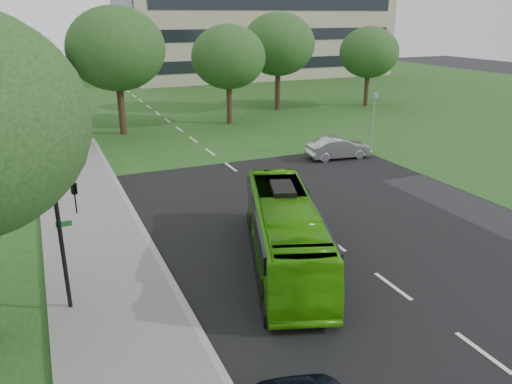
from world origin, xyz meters
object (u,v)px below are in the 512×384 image
tree_park_d (278,44)px  camera_pole (373,115)px  tree_park_a (16,67)px  bus (285,232)px  tree_park_e (369,52)px  tree_park_b (116,49)px  tree_park_c (228,57)px  sedan (339,148)px  traffic_light (65,231)px

tree_park_d → camera_pole: tree_park_d is taller
tree_park_a → bus: bearing=-69.1°
camera_pole → tree_park_a: bearing=128.7°
tree_park_e → camera_pole: (-11.12, -16.29, -2.79)m
tree_park_e → bus: 37.23m
tree_park_b → tree_park_a: bearing=-166.1°
tree_park_c → camera_pole: 14.79m
bus → tree_park_d: bearing=83.6°
tree_park_e → bus: bearing=-130.1°
tree_park_b → tree_park_c: 9.33m
bus → tree_park_a: bearing=130.0°
tree_park_e → sedan: bearing=-130.1°
camera_pole → tree_park_e: bearing=32.1°
tree_park_e → bus: (-23.81, -28.32, -4.14)m
tree_park_b → tree_park_e: bearing=7.1°
tree_park_b → tree_park_c: (9.28, 0.40, -0.91)m
tree_park_c → tree_park_e: 16.63m
tree_park_b → tree_park_c: bearing=2.5°
traffic_light → bus: bearing=-23.1°
tree_park_a → tree_park_d: (23.26, 6.74, 0.71)m
tree_park_c → bus: size_ratio=0.89×
tree_park_e → traffic_light: 42.52m
bus → sedan: 15.63m
tree_park_a → tree_park_b: size_ratio=0.85×
tree_park_c → tree_park_d: size_ratio=0.89×
tree_park_a → tree_park_c: 16.47m
traffic_light → camera_pole: traffic_light is taller
traffic_light → tree_park_c: bearing=35.3°
tree_park_b → traffic_light: size_ratio=2.08×
sedan → tree_park_c: bearing=16.7°
tree_park_b → bus: tree_park_b is taller
tree_park_a → camera_pole: tree_park_a is taller
sedan → traffic_light: size_ratio=0.91×
tree_park_a → tree_park_e: bearing=8.6°
tree_park_e → camera_pole: 19.92m
tree_park_d → bus: tree_park_d is taller
tree_park_a → tree_park_c: tree_park_c is taller
traffic_light → tree_park_b: bearing=52.8°
tree_park_e → traffic_light: (-31.47, -28.47, -2.69)m
sedan → tree_park_e: bearing=-34.4°
tree_park_c → sedan: size_ratio=1.96×
tree_park_b → camera_pole: tree_park_b is taller
bus → camera_pole: camera_pole is taller
tree_park_c → tree_park_e: size_ratio=1.04×
sedan → camera_pole: size_ratio=1.04×
traffic_light → tree_park_a: bearing=68.8°
tree_park_e → traffic_light: tree_park_e is taller
tree_park_d → tree_park_b: bearing=-162.9°
tree_park_a → tree_park_b: 7.32m
tree_park_c → camera_pole: bearing=-68.6°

